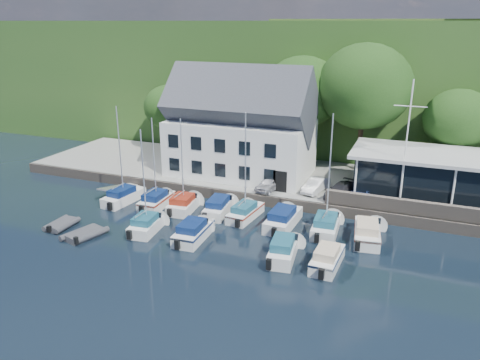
{
  "coord_description": "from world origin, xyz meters",
  "views": [
    {
      "loc": [
        10.08,
        -26.55,
        15.98
      ],
      "look_at": [
        -4.07,
        9.0,
        2.93
      ],
      "focal_mm": 35.0,
      "sensor_mm": 36.0,
      "label": 1
    }
  ],
  "objects_px": {
    "harbor_building": "(240,132)",
    "boat_r1_4": "(245,171)",
    "boat_r1_1": "(154,159)",
    "boat_r1_5": "(283,217)",
    "boat_r2_4": "(327,256)",
    "dinghy_0": "(62,223)",
    "car_silver": "(270,184)",
    "boat_r1_3": "(219,205)",
    "boat_r2_1": "(144,180)",
    "car_white": "(316,185)",
    "boat_r1_2": "(182,163)",
    "boat_r1_6": "(329,179)",
    "boat_r2_2": "(193,230)",
    "boat_r1_7": "(367,230)",
    "club_pavilion": "(428,175)",
    "boat_r1_0": "(120,156)",
    "car_blue": "(362,192)",
    "boat_r2_3": "(283,247)",
    "dinghy_1": "(84,233)",
    "flagpole": "(406,145)",
    "car_dgrey": "(341,190)"
  },
  "relations": [
    {
      "from": "boat_r1_3",
      "to": "flagpole",
      "type": "bearing_deg",
      "value": 13.57
    },
    {
      "from": "boat_r1_1",
      "to": "boat_r1_5",
      "type": "xyz_separation_m",
      "value": [
        11.84,
        0.22,
        -3.76
      ]
    },
    {
      "from": "boat_r1_5",
      "to": "boat_r1_7",
      "type": "xyz_separation_m",
      "value": [
        6.74,
        -0.09,
        -0.0
      ]
    },
    {
      "from": "flagpole",
      "to": "dinghy_0",
      "type": "relative_size",
      "value": 3.68
    },
    {
      "from": "boat_r1_6",
      "to": "boat_r2_2",
      "type": "height_order",
      "value": "boat_r1_6"
    },
    {
      "from": "club_pavilion",
      "to": "car_silver",
      "type": "height_order",
      "value": "club_pavilion"
    },
    {
      "from": "boat_r1_3",
      "to": "boat_r1_6",
      "type": "distance_m",
      "value": 10.2
    },
    {
      "from": "dinghy_0",
      "to": "car_white",
      "type": "bearing_deg",
      "value": 35.91
    },
    {
      "from": "flagpole",
      "to": "car_blue",
      "type": "bearing_deg",
      "value": 173.31
    },
    {
      "from": "boat_r1_6",
      "to": "boat_r2_4",
      "type": "height_order",
      "value": "boat_r1_6"
    },
    {
      "from": "boat_r1_0",
      "to": "car_blue",
      "type": "bearing_deg",
      "value": 23.37
    },
    {
      "from": "dinghy_0",
      "to": "car_blue",
      "type": "bearing_deg",
      "value": 29.64
    },
    {
      "from": "car_dgrey",
      "to": "dinghy_1",
      "type": "distance_m",
      "value": 22.07
    },
    {
      "from": "boat_r1_4",
      "to": "boat_r2_1",
      "type": "bearing_deg",
      "value": -134.12
    },
    {
      "from": "boat_r1_2",
      "to": "boat_r2_3",
      "type": "bearing_deg",
      "value": -31.91
    },
    {
      "from": "boat_r1_5",
      "to": "dinghy_0",
      "type": "relative_size",
      "value": 2.43
    },
    {
      "from": "club_pavilion",
      "to": "boat_r1_6",
      "type": "distance_m",
      "value": 11.12
    },
    {
      "from": "club_pavilion",
      "to": "boat_r1_4",
      "type": "height_order",
      "value": "boat_r1_4"
    },
    {
      "from": "car_silver",
      "to": "boat_r1_3",
      "type": "xyz_separation_m",
      "value": [
        -3.13,
        -4.66,
        -0.88
      ]
    },
    {
      "from": "harbor_building",
      "to": "boat_r1_6",
      "type": "distance_m",
      "value": 14.08
    },
    {
      "from": "boat_r2_3",
      "to": "dinghy_0",
      "type": "relative_size",
      "value": 2.15
    },
    {
      "from": "boat_r1_6",
      "to": "dinghy_0",
      "type": "height_order",
      "value": "boat_r1_6"
    },
    {
      "from": "harbor_building",
      "to": "car_white",
      "type": "distance_m",
      "value": 9.73
    },
    {
      "from": "boat_r1_1",
      "to": "boat_r2_2",
      "type": "height_order",
      "value": "boat_r1_1"
    },
    {
      "from": "boat_r1_0",
      "to": "boat_r1_4",
      "type": "height_order",
      "value": "boat_r1_0"
    },
    {
      "from": "boat_r2_4",
      "to": "dinghy_0",
      "type": "distance_m",
      "value": 21.49
    },
    {
      "from": "boat_r1_3",
      "to": "dinghy_1",
      "type": "relative_size",
      "value": 2.03
    },
    {
      "from": "boat_r1_0",
      "to": "boat_r1_2",
      "type": "relative_size",
      "value": 1.02
    },
    {
      "from": "car_white",
      "to": "boat_r1_2",
      "type": "xyz_separation_m",
      "value": [
        -10.39,
        -6.38,
        2.78
      ]
    },
    {
      "from": "boat_r1_3",
      "to": "boat_r1_5",
      "type": "distance_m",
      "value": 5.99
    },
    {
      "from": "harbor_building",
      "to": "boat_r1_6",
      "type": "height_order",
      "value": "harbor_building"
    },
    {
      "from": "dinghy_0",
      "to": "boat_r1_6",
      "type": "bearing_deg",
      "value": 18.64
    },
    {
      "from": "boat_r1_1",
      "to": "boat_r1_7",
      "type": "bearing_deg",
      "value": -2.4
    },
    {
      "from": "car_silver",
      "to": "dinghy_1",
      "type": "bearing_deg",
      "value": -113.02
    },
    {
      "from": "harbor_building",
      "to": "boat_r1_4",
      "type": "distance_m",
      "value": 9.63
    },
    {
      "from": "boat_r1_3",
      "to": "boat_r2_1",
      "type": "relative_size",
      "value": 0.75
    },
    {
      "from": "harbor_building",
      "to": "boat_r1_4",
      "type": "bearing_deg",
      "value": -65.91
    },
    {
      "from": "boat_r1_5",
      "to": "harbor_building",
      "type": "bearing_deg",
      "value": 130.89
    },
    {
      "from": "boat_r1_5",
      "to": "car_white",
      "type": "bearing_deg",
      "value": 80.88
    },
    {
      "from": "boat_r1_1",
      "to": "dinghy_0",
      "type": "xyz_separation_m",
      "value": [
        -4.84,
        -6.77,
        -4.2
      ]
    },
    {
      "from": "harbor_building",
      "to": "boat_r1_4",
      "type": "height_order",
      "value": "harbor_building"
    },
    {
      "from": "club_pavilion",
      "to": "boat_r2_4",
      "type": "xyz_separation_m",
      "value": [
        -5.91,
        -13.84,
        -2.31
      ]
    },
    {
      "from": "car_white",
      "to": "boat_r1_7",
      "type": "height_order",
      "value": "car_white"
    },
    {
      "from": "boat_r2_3",
      "to": "boat_r2_4",
      "type": "xyz_separation_m",
      "value": [
        3.15,
        -0.07,
        -0.05
      ]
    },
    {
      "from": "car_white",
      "to": "boat_r1_7",
      "type": "relative_size",
      "value": 0.56
    },
    {
      "from": "boat_r1_2",
      "to": "boat_r1_7",
      "type": "distance_m",
      "value": 16.31
    },
    {
      "from": "car_blue",
      "to": "dinghy_1",
      "type": "relative_size",
      "value": 1.11
    },
    {
      "from": "boat_r1_2",
      "to": "boat_r2_1",
      "type": "relative_size",
      "value": 1.01
    },
    {
      "from": "boat_r2_3",
      "to": "dinghy_1",
      "type": "relative_size",
      "value": 1.94
    },
    {
      "from": "boat_r1_6",
      "to": "dinghy_1",
      "type": "relative_size",
      "value": 2.8
    }
  ]
}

